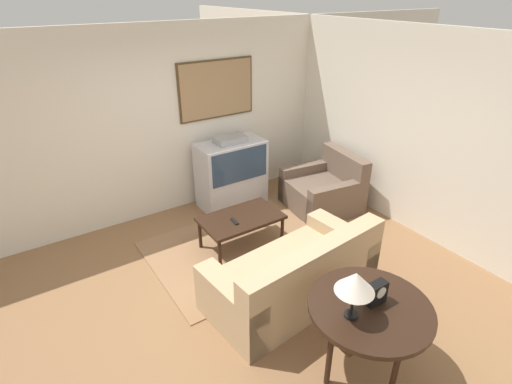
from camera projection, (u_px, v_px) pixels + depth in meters
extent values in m
plane|color=#8E6642|center=(243.00, 282.00, 4.69)|extent=(12.00, 12.00, 0.00)
cube|color=silver|center=(162.00, 125.00, 5.65)|extent=(12.00, 0.06, 2.70)
cube|color=#4C381E|center=(217.00, 89.00, 5.86)|extent=(1.22, 0.03, 0.85)
cube|color=#A37F56|center=(217.00, 89.00, 5.85)|extent=(1.17, 0.01, 0.80)
cube|color=silver|center=(407.00, 132.00, 5.36)|extent=(0.06, 12.00, 2.70)
cube|color=#99704C|center=(240.00, 248.00, 5.28)|extent=(2.26, 1.76, 0.01)
cube|color=silver|center=(232.00, 190.00, 6.29)|extent=(1.03, 0.53, 0.46)
cube|color=silver|center=(231.00, 160.00, 6.05)|extent=(1.03, 0.53, 0.57)
cube|color=#2D425B|center=(240.00, 166.00, 5.85)|extent=(0.92, 0.01, 0.50)
cube|color=#9E9EA3|center=(230.00, 139.00, 5.90)|extent=(0.46, 0.29, 0.09)
cube|color=tan|center=(291.00, 280.00, 4.40)|extent=(1.96, 1.10, 0.42)
cube|color=tan|center=(317.00, 265.00, 3.97)|extent=(1.89, 0.39, 0.43)
cube|color=tan|center=(340.00, 247.00, 4.82)|extent=(0.33, 0.95, 0.58)
cube|color=tan|center=(230.00, 308.00, 3.91)|extent=(0.33, 0.95, 0.58)
cube|color=#877154|center=(335.00, 247.00, 4.31)|extent=(0.37, 0.15, 0.34)
cube|color=#877154|center=(276.00, 279.00, 3.84)|extent=(0.37, 0.15, 0.34)
cube|color=brown|center=(321.00, 195.00, 6.19)|extent=(1.10, 1.12, 0.43)
cube|color=brown|center=(345.00, 165.00, 6.14)|extent=(0.32, 1.01, 0.42)
cube|color=brown|center=(307.00, 180.00, 6.49)|extent=(0.98, 0.29, 0.57)
cube|color=brown|center=(338.00, 203.00, 5.82)|extent=(0.98, 0.29, 0.57)
cube|color=black|center=(241.00, 218.00, 5.14)|extent=(1.04, 0.63, 0.04)
cylinder|color=black|center=(220.00, 255.00, 4.81)|extent=(0.04, 0.04, 0.42)
cylinder|color=black|center=(282.00, 231.00, 5.27)|extent=(0.04, 0.04, 0.42)
cylinder|color=black|center=(200.00, 235.00, 5.21)|extent=(0.04, 0.04, 0.42)
cylinder|color=black|center=(260.00, 214.00, 5.67)|extent=(0.04, 0.04, 0.42)
cylinder|color=black|center=(370.00, 308.00, 3.31)|extent=(1.04, 1.04, 0.04)
cube|color=black|center=(369.00, 313.00, 3.34)|extent=(0.88, 0.42, 0.08)
cylinder|color=black|center=(330.00, 355.00, 3.34)|extent=(0.05, 0.05, 0.70)
cylinder|color=black|center=(388.00, 319.00, 3.70)|extent=(0.05, 0.05, 0.70)
cylinder|color=black|center=(396.00, 367.00, 3.23)|extent=(0.05, 0.05, 0.70)
cylinder|color=black|center=(351.00, 315.00, 3.20)|extent=(0.11, 0.11, 0.02)
cylinder|color=black|center=(354.00, 296.00, 3.10)|extent=(0.02, 0.02, 0.37)
cone|color=silver|center=(355.00, 282.00, 3.04)|extent=(0.31, 0.31, 0.17)
cube|color=black|center=(376.00, 293.00, 3.29)|extent=(0.18, 0.09, 0.20)
cylinder|color=white|center=(382.00, 293.00, 3.24)|extent=(0.10, 0.01, 0.10)
cube|color=black|center=(235.00, 221.00, 5.01)|extent=(0.06, 0.16, 0.02)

